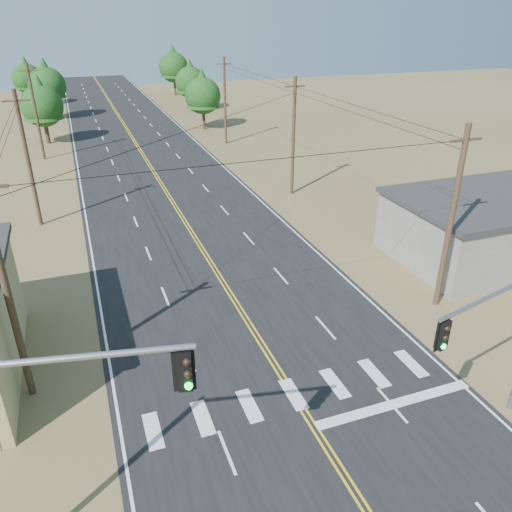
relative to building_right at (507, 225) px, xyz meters
name	(u,v)px	position (x,y,z in m)	size (l,w,h in m)	color
road	(181,216)	(-19.00, 14.00, -1.99)	(15.00, 200.00, 0.02)	black
building_right	(507,225)	(0.00, 0.00, 0.00)	(15.00, 8.00, 4.00)	gray
utility_pole_left_near	(6,290)	(-29.50, -4.00, 3.12)	(1.80, 0.30, 10.00)	#4C3826
utility_pole_left_mid	(28,159)	(-29.50, 16.00, 3.12)	(1.80, 0.30, 10.00)	#4C3826
utility_pole_left_far	(36,112)	(-29.50, 36.00, 3.12)	(1.80, 0.30, 10.00)	#4C3826
utility_pole_right_near	(451,219)	(-8.50, -4.00, 3.12)	(1.80, 0.30, 10.00)	#4C3826
utility_pole_right_mid	(293,136)	(-8.50, 16.00, 3.12)	(1.80, 0.30, 10.00)	#4C3826
utility_pole_right_far	(225,101)	(-8.50, 36.00, 3.12)	(1.80, 0.30, 10.00)	#4C3826
signal_mast_left	(32,436)	(-28.31, -12.34, 3.16)	(5.98, 1.52, 7.67)	gray
signal_mast_right	(509,330)	(-12.70, -12.25, 2.61)	(6.02, 1.71, 6.76)	gray
tree_left_near	(41,102)	(-29.09, 43.56, 2.97)	(4.87, 4.87, 8.12)	#3F2D1E
tree_left_mid	(47,82)	(-28.58, 59.47, 3.38)	(5.28, 5.28, 8.80)	#3F2D1E
tree_left_far	(27,76)	(-31.86, 72.93, 2.95)	(4.86, 4.86, 8.10)	#3F2D1E
tree_right_near	(203,92)	(-8.89, 45.05, 2.91)	(4.82, 4.82, 8.03)	#3F2D1E
tree_right_mid	(190,79)	(-7.22, 59.04, 2.94)	(4.85, 4.85, 8.08)	#3F2D1E
tree_right_far	(173,64)	(-6.25, 76.73, 3.63)	(5.52, 5.52, 9.20)	#3F2D1E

